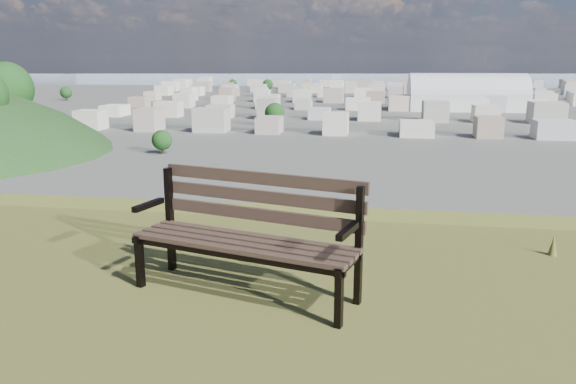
# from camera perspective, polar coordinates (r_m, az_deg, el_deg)

# --- Properties ---
(park_bench) EXTENTS (1.72, 0.95, 0.86)m
(park_bench) POSITION_cam_1_polar(r_m,az_deg,el_deg) (4.06, -3.92, -3.65)
(park_bench) COLOR #402E25
(park_bench) RESTS_ON hilltop_mesa
(arena) EXTENTS (60.67, 27.95, 25.14)m
(arena) POSITION_cam_1_polar(r_m,az_deg,el_deg) (312.69, 17.64, 9.00)
(arena) COLOR silver
(arena) RESTS_ON ground
(city_blocks) EXTENTS (395.00, 361.00, 7.00)m
(city_blocks) POSITION_cam_1_polar(r_m,az_deg,el_deg) (396.87, 9.09, 9.91)
(city_blocks) COLOR beige
(city_blocks) RESTS_ON ground
(city_trees) EXTENTS (406.52, 387.20, 9.98)m
(city_trees) POSITION_cam_1_polar(r_m,az_deg,el_deg) (322.64, 4.29, 9.51)
(city_trees) COLOR #38221C
(city_trees) RESTS_ON ground
(bay_water) EXTENTS (2400.00, 700.00, 0.12)m
(bay_water) POSITION_cam_1_polar(r_m,az_deg,el_deg) (902.14, 9.22, 11.56)
(bay_water) COLOR #8292A5
(bay_water) RESTS_ON ground
(far_hills) EXTENTS (2050.00, 340.00, 60.00)m
(far_hills) POSITION_cam_1_polar(r_m,az_deg,el_deg) (1406.03, 6.76, 13.28)
(far_hills) COLOR #8B9BAC
(far_hills) RESTS_ON ground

